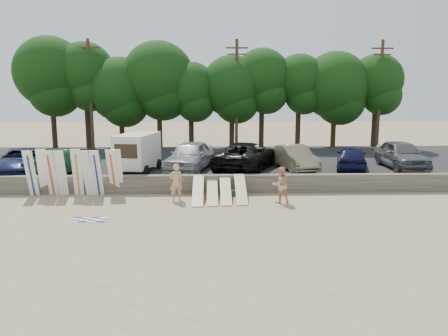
{
  "coord_description": "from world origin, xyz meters",
  "views": [
    {
      "loc": [
        -0.18,
        -20.56,
        5.57
      ],
      "look_at": [
        0.55,
        3.0,
        1.38
      ],
      "focal_mm": 35.0,
      "sensor_mm": 36.0,
      "label": 1
    }
  ],
  "objects_px": {
    "car_3": "(246,156)",
    "car_5": "(351,158)",
    "car_4": "(294,157)",
    "car_6": "(401,154)",
    "beachgoer_a": "(176,182)",
    "box_trailer": "(137,150)",
    "car_1": "(68,161)",
    "car_0": "(20,161)",
    "cooler": "(231,193)",
    "car_2": "(190,156)",
    "beachgoer_b": "(281,185)"
  },
  "relations": [
    {
      "from": "car_0",
      "to": "beachgoer_a",
      "type": "bearing_deg",
      "value": -34.6
    },
    {
      "from": "car_4",
      "to": "car_0",
      "type": "bearing_deg",
      "value": 169.0
    },
    {
      "from": "car_0",
      "to": "beachgoer_a",
      "type": "relative_size",
      "value": 2.69
    },
    {
      "from": "box_trailer",
      "to": "car_2",
      "type": "relative_size",
      "value": 0.74
    },
    {
      "from": "beachgoer_a",
      "to": "cooler",
      "type": "xyz_separation_m",
      "value": [
        2.88,
        1.02,
        -0.8
      ]
    },
    {
      "from": "car_0",
      "to": "car_3",
      "type": "xyz_separation_m",
      "value": [
        13.76,
        0.77,
        0.13
      ]
    },
    {
      "from": "box_trailer",
      "to": "beachgoer_a",
      "type": "xyz_separation_m",
      "value": [
        2.66,
        -4.55,
        -1.03
      ]
    },
    {
      "from": "car_3",
      "to": "car_5",
      "type": "bearing_deg",
      "value": -161.86
    },
    {
      "from": "car_0",
      "to": "cooler",
      "type": "bearing_deg",
      "value": -25.24
    },
    {
      "from": "box_trailer",
      "to": "car_1",
      "type": "height_order",
      "value": "box_trailer"
    },
    {
      "from": "car_6",
      "to": "cooler",
      "type": "bearing_deg",
      "value": -158.35
    },
    {
      "from": "car_1",
      "to": "car_6",
      "type": "bearing_deg",
      "value": -156.26
    },
    {
      "from": "beachgoer_a",
      "to": "car_5",
      "type": "bearing_deg",
      "value": -171.39
    },
    {
      "from": "car_4",
      "to": "beachgoer_a",
      "type": "distance_m",
      "value": 8.63
    },
    {
      "from": "car_0",
      "to": "car_3",
      "type": "bearing_deg",
      "value": -6.76
    },
    {
      "from": "car_1",
      "to": "cooler",
      "type": "height_order",
      "value": "car_1"
    },
    {
      "from": "car_0",
      "to": "car_6",
      "type": "distance_m",
      "value": 23.65
    },
    {
      "from": "car_4",
      "to": "car_3",
      "type": "bearing_deg",
      "value": 162.66
    },
    {
      "from": "car_4",
      "to": "cooler",
      "type": "bearing_deg",
      "value": -148.84
    },
    {
      "from": "car_0",
      "to": "car_1",
      "type": "distance_m",
      "value": 2.95
    },
    {
      "from": "car_1",
      "to": "beachgoer_a",
      "type": "height_order",
      "value": "car_1"
    },
    {
      "from": "car_5",
      "to": "beachgoer_a",
      "type": "height_order",
      "value": "car_5"
    },
    {
      "from": "car_0",
      "to": "cooler",
      "type": "relative_size",
      "value": 13.56
    },
    {
      "from": "car_0",
      "to": "car_5",
      "type": "relative_size",
      "value": 1.18
    },
    {
      "from": "car_3",
      "to": "cooler",
      "type": "xyz_separation_m",
      "value": [
        -1.13,
        -4.22,
        -1.39
      ]
    },
    {
      "from": "car_3",
      "to": "cooler",
      "type": "bearing_deg",
      "value": 96.23
    },
    {
      "from": "car_2",
      "to": "car_6",
      "type": "bearing_deg",
      "value": 15.08
    },
    {
      "from": "car_3",
      "to": "beachgoer_b",
      "type": "distance_m",
      "value": 6.0
    },
    {
      "from": "beachgoer_a",
      "to": "car_1",
      "type": "bearing_deg",
      "value": -48.84
    },
    {
      "from": "car_1",
      "to": "beachgoer_b",
      "type": "height_order",
      "value": "car_1"
    },
    {
      "from": "car_1",
      "to": "car_0",
      "type": "bearing_deg",
      "value": 19.49
    },
    {
      "from": "box_trailer",
      "to": "car_0",
      "type": "distance_m",
      "value": 7.1
    },
    {
      "from": "box_trailer",
      "to": "beachgoer_b",
      "type": "bearing_deg",
      "value": -21.31
    },
    {
      "from": "box_trailer",
      "to": "car_6",
      "type": "bearing_deg",
      "value": 13.81
    },
    {
      "from": "car_3",
      "to": "beachgoer_a",
      "type": "height_order",
      "value": "car_3"
    },
    {
      "from": "beachgoer_a",
      "to": "beachgoer_b",
      "type": "height_order",
      "value": "beachgoer_a"
    },
    {
      "from": "car_6",
      "to": "cooler",
      "type": "height_order",
      "value": "car_6"
    },
    {
      "from": "car_3",
      "to": "box_trailer",
      "type": "bearing_deg",
      "value": 27.14
    },
    {
      "from": "car_3",
      "to": "cooler",
      "type": "height_order",
      "value": "car_3"
    },
    {
      "from": "car_5",
      "to": "car_2",
      "type": "bearing_deg",
      "value": 16.37
    },
    {
      "from": "car_4",
      "to": "car_6",
      "type": "distance_m",
      "value": 6.89
    },
    {
      "from": "car_5",
      "to": "cooler",
      "type": "relative_size",
      "value": 11.48
    },
    {
      "from": "car_2",
      "to": "cooler",
      "type": "relative_size",
      "value": 13.92
    },
    {
      "from": "car_1",
      "to": "car_6",
      "type": "xyz_separation_m",
      "value": [
        20.68,
        0.82,
        0.16
      ]
    },
    {
      "from": "beachgoer_b",
      "to": "cooler",
      "type": "bearing_deg",
      "value": -48.43
    },
    {
      "from": "car_5",
      "to": "car_4",
      "type": "bearing_deg",
      "value": 14.47
    },
    {
      "from": "car_5",
      "to": "cooler",
      "type": "height_order",
      "value": "car_5"
    },
    {
      "from": "beachgoer_b",
      "to": "beachgoer_a",
      "type": "bearing_deg",
      "value": -20.88
    },
    {
      "from": "box_trailer",
      "to": "car_5",
      "type": "bearing_deg",
      "value": 13.05
    },
    {
      "from": "car_3",
      "to": "car_0",
      "type": "bearing_deg",
      "value": 24.47
    }
  ]
}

